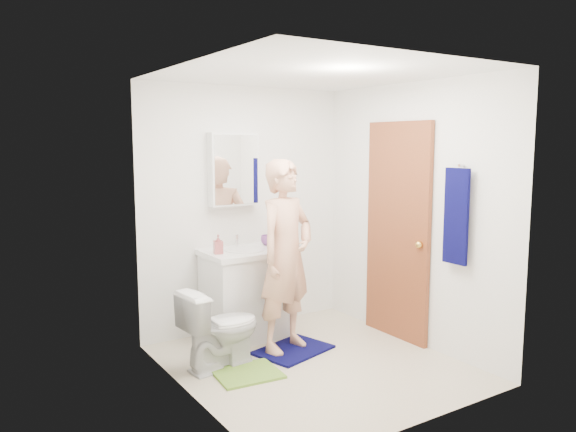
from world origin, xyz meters
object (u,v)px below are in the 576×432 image
object	(u,v)px
toilet	(221,328)
man	(286,256)
soap_dispenser	(218,244)
towel	(456,216)
toothbrush_cup	(267,240)
medicine_cabinet	(234,169)
vanity_cabinet	(246,296)

from	to	relation	value
toilet	man	xyz separation A→B (m)	(0.66, 0.03, 0.53)
toilet	soap_dispenser	xyz separation A→B (m)	(0.23, 0.51, 0.60)
towel	toilet	distance (m)	2.16
toilet	toothbrush_cup	xyz separation A→B (m)	(0.83, 0.65, 0.56)
medicine_cabinet	man	xyz separation A→B (m)	(0.13, -0.74, -0.73)
man	vanity_cabinet	bearing A→B (deg)	86.22
medicine_cabinet	toothbrush_cup	xyz separation A→B (m)	(0.30, -0.12, -0.70)
soap_dispenser	toilet	bearing A→B (deg)	-114.36
man	toilet	bearing A→B (deg)	164.85
towel	toilet	world-z (taller)	towel
toilet	medicine_cabinet	bearing A→B (deg)	-40.48
soap_dispenser	man	size ratio (longest dim) A/B	0.10
toothbrush_cup	man	xyz separation A→B (m)	(-0.17, -0.62, -0.03)
medicine_cabinet	toilet	world-z (taller)	medicine_cabinet
medicine_cabinet	towel	bearing A→B (deg)	-55.39
medicine_cabinet	soap_dispenser	world-z (taller)	medicine_cabinet
towel	soap_dispenser	size ratio (longest dim) A/B	4.55
towel	man	size ratio (longest dim) A/B	0.47
toothbrush_cup	soap_dispenser	bearing A→B (deg)	-166.77
vanity_cabinet	towel	size ratio (longest dim) A/B	1.00
vanity_cabinet	man	xyz separation A→B (m)	(0.13, -0.52, 0.47)
medicine_cabinet	soap_dispenser	size ratio (longest dim) A/B	3.98
towel	man	distance (m)	1.48
toilet	vanity_cabinet	bearing A→B (deg)	-50.20
vanity_cabinet	towel	bearing A→B (deg)	-51.53
vanity_cabinet	towel	xyz separation A→B (m)	(1.18, -1.48, 0.85)
medicine_cabinet	man	bearing A→B (deg)	-80.39
vanity_cabinet	man	bearing A→B (deg)	-76.33
medicine_cabinet	towel	world-z (taller)	medicine_cabinet
toothbrush_cup	man	bearing A→B (deg)	-105.65
medicine_cabinet	toilet	distance (m)	1.57
toilet	soap_dispenser	distance (m)	0.82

